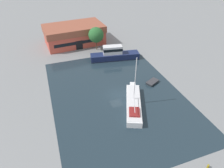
{
  "coord_description": "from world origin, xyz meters",
  "views": [
    {
      "loc": [
        -12.6,
        -32.69,
        27.44
      ],
      "look_at": [
        0.0,
        2.91,
        1.0
      ],
      "focal_mm": 32.0,
      "sensor_mm": 36.0,
      "label": 1
    }
  ],
  "objects_px": {
    "warehouse_building": "(74,34)",
    "parked_car": "(113,48)",
    "quay_tree_near_building": "(96,35)",
    "motor_cruiser": "(114,55)",
    "sailboat_moored": "(134,103)",
    "small_dinghy": "(152,82)"
  },
  "relations": [
    {
      "from": "quay_tree_near_building",
      "to": "parked_car",
      "type": "xyz_separation_m",
      "value": [
        4.73,
        -2.51,
        -3.97
      ]
    },
    {
      "from": "quay_tree_near_building",
      "to": "sailboat_moored",
      "type": "xyz_separation_m",
      "value": [
        -0.34,
        -28.81,
        -4.06
      ]
    },
    {
      "from": "warehouse_building",
      "to": "motor_cruiser",
      "type": "height_order",
      "value": "warehouse_building"
    },
    {
      "from": "sailboat_moored",
      "to": "parked_car",
      "type": "bearing_deg",
      "value": 101.79
    },
    {
      "from": "sailboat_moored",
      "to": "small_dinghy",
      "type": "xyz_separation_m",
      "value": [
        7.82,
        6.15,
        -0.46
      ]
    },
    {
      "from": "parked_car",
      "to": "motor_cruiser",
      "type": "distance_m",
      "value": 5.88
    },
    {
      "from": "warehouse_building",
      "to": "parked_car",
      "type": "height_order",
      "value": "warehouse_building"
    },
    {
      "from": "quay_tree_near_building",
      "to": "motor_cruiser",
      "type": "height_order",
      "value": "quay_tree_near_building"
    },
    {
      "from": "quay_tree_near_building",
      "to": "parked_car",
      "type": "relative_size",
      "value": 1.6
    },
    {
      "from": "sailboat_moored",
      "to": "motor_cruiser",
      "type": "distance_m",
      "value": 21.0
    },
    {
      "from": "quay_tree_near_building",
      "to": "sailboat_moored",
      "type": "bearing_deg",
      "value": -90.67
    },
    {
      "from": "sailboat_moored",
      "to": "small_dinghy",
      "type": "bearing_deg",
      "value": 60.89
    },
    {
      "from": "quay_tree_near_building",
      "to": "small_dinghy",
      "type": "distance_m",
      "value": 24.29
    },
    {
      "from": "warehouse_building",
      "to": "motor_cruiser",
      "type": "relative_size",
      "value": 1.37
    },
    {
      "from": "quay_tree_near_building",
      "to": "sailboat_moored",
      "type": "height_order",
      "value": "sailboat_moored"
    },
    {
      "from": "parked_car",
      "to": "sailboat_moored",
      "type": "bearing_deg",
      "value": -7.46
    },
    {
      "from": "warehouse_building",
      "to": "small_dinghy",
      "type": "relative_size",
      "value": 5.29
    },
    {
      "from": "warehouse_building",
      "to": "motor_cruiser",
      "type": "distance_m",
      "value": 17.63
    },
    {
      "from": "parked_car",
      "to": "warehouse_building",
      "type": "bearing_deg",
      "value": -130.27
    },
    {
      "from": "warehouse_building",
      "to": "small_dinghy",
      "type": "bearing_deg",
      "value": -71.04
    },
    {
      "from": "quay_tree_near_building",
      "to": "small_dinghy",
      "type": "height_order",
      "value": "quay_tree_near_building"
    },
    {
      "from": "motor_cruiser",
      "to": "small_dinghy",
      "type": "bearing_deg",
      "value": -153.25
    }
  ]
}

